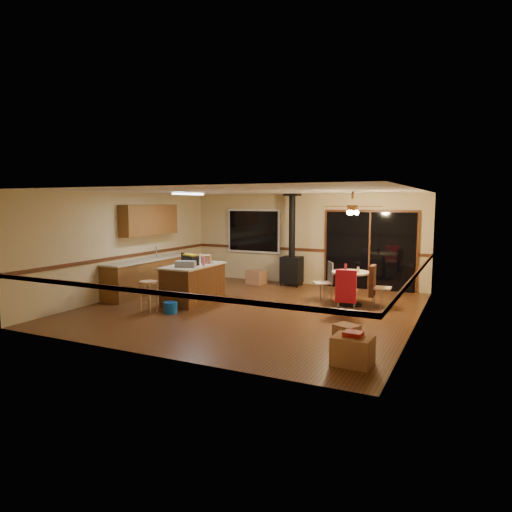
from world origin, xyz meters
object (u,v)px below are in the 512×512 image
Objects in this scene: kitchen_island at (194,283)px; chair_right at (374,281)px; box_corner_b at (347,334)px; wood_stove at (292,260)px; dining_table at (350,282)px; toolbox_black at (191,260)px; chair_left at (327,277)px; box_under_window at (256,277)px; box_corner_a at (353,350)px; toolbox_grey at (186,264)px; bar_stool at (149,297)px; blue_bucket at (171,308)px; chair_near at (346,286)px.

kitchen_island is 2.40× the size of chair_right.
kitchen_island is at bearing 159.53° from box_corner_b.
wood_stove is 2.75m from dining_table.
box_corner_b is at bearing -58.68° from wood_stove.
wood_stove is 6.65× the size of box_corner_b.
chair_left is (2.84, 1.53, -0.42)m from toolbox_black.
kitchen_island reaches higher than box_under_window.
box_corner_a is at bearing -52.25° from box_under_window.
toolbox_black is at bearing 151.03° from box_corner_a.
toolbox_grey is at bearing -75.01° from toolbox_black.
toolbox_black is 1.40m from bar_stool.
blue_bucket is 0.52× the size of box_corner_a.
box_corner_b is (2.78, -4.57, -0.58)m from wood_stove.
box_corner_b is (4.08, -1.52, -0.30)m from kitchen_island.
box_corner_b is (0.53, -1.96, -0.44)m from chair_near.
box_under_window is 0.92× the size of box_corner_a.
chair_right is 1.37× the size of box_under_window.
chair_left reaches higher than box_corner_a.
box_under_window is (0.14, 3.95, 0.08)m from blue_bucket.
box_corner_b is at bearing -3.43° from bar_stool.
wood_stove reaches higher than toolbox_black.
dining_table is at bearing 104.69° from box_corner_a.
chair_near is at bearing -113.15° from chair_right.
chair_near is 1.00× the size of chair_right.
dining_table is at bearing 20.98° from kitchen_island.
blue_bucket is 0.41× the size of chair_near.
toolbox_grey is 3.35m from chair_left.
toolbox_black is at bearing 99.81° from blue_bucket.
wood_stove reaches higher than box_under_window.
box_corner_b is at bearing -48.88° from box_under_window.
blue_bucket is 3.95m from box_corner_b.
chair_right is (0.39, 0.92, 0.00)m from chair_near.
box_under_window reaches higher than blue_bucket.
wood_stove is 6.31× the size of toolbox_black.
toolbox_black is 0.57× the size of chair_right.
blue_bucket is at bearing -105.33° from wood_stove.
box_under_window is at bearing 143.76° from chair_near.
bar_stool reaches higher than box_corner_a.
kitchen_island is 3.75× the size of toolbox_grey.
box_under_window is (-1.01, -0.23, -0.52)m from wood_stove.
chair_left is (2.82, 1.47, 0.14)m from kitchen_island.
dining_table is 0.52m from chair_right.
bar_stool is 4.16m from chair_left.
toolbox_grey is 0.64× the size of chair_right.
box_corner_b is (0.66, -2.84, -0.38)m from dining_table.
box_corner_a is at bearing -14.97° from bar_stool.
dining_table is at bearing 21.66° from toolbox_black.
dining_table is (3.43, 1.31, 0.08)m from kitchen_island.
blue_bucket is 0.41× the size of chair_right.
chair_near reaches higher than blue_bucket.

